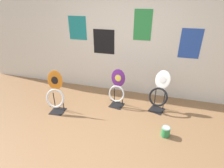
{
  "coord_description": "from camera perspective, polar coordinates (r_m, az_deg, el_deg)",
  "views": [
    {
      "loc": [
        0.82,
        -1.8,
        2.15
      ],
      "look_at": [
        -0.1,
        1.31,
        0.55
      ],
      "focal_mm": 28.0,
      "sensor_mm": 36.0,
      "label": 1
    }
  ],
  "objects": [
    {
      "name": "paint_can",
      "position": [
        3.23,
        17.12,
        -14.55
      ],
      "size": [
        0.15,
        0.15,
        0.18
      ],
      "color": "#2D8E4C",
      "rests_on": "ground_plane"
    },
    {
      "name": "wall_back",
      "position": [
        4.09,
        4.7,
        14.24
      ],
      "size": [
        8.0,
        0.07,
        2.6
      ],
      "color": "silver",
      "rests_on": "ground_plane"
    },
    {
      "name": "toilet_seat_display_white_plain",
      "position": [
        3.7,
        15.19,
        -2.86
      ],
      "size": [
        0.45,
        0.44,
        0.85
      ],
      "color": "black",
      "rests_on": "ground_plane"
    },
    {
      "name": "toilet_seat_display_orange_sun",
      "position": [
        3.7,
        -18.0,
        -3.26
      ],
      "size": [
        0.41,
        0.3,
        0.89
      ],
      "color": "black",
      "rests_on": "ground_plane"
    },
    {
      "name": "ground_plane",
      "position": [
        2.92,
        -5.81,
        -21.32
      ],
      "size": [
        14.0,
        14.0,
        0.0
      ],
      "primitive_type": "plane",
      "color": "#8E6642"
    },
    {
      "name": "toilet_seat_display_purple_note",
      "position": [
        3.72,
        1.69,
        -1.69
      ],
      "size": [
        0.37,
        0.32,
        0.84
      ],
      "color": "black",
      "rests_on": "ground_plane"
    }
  ]
}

